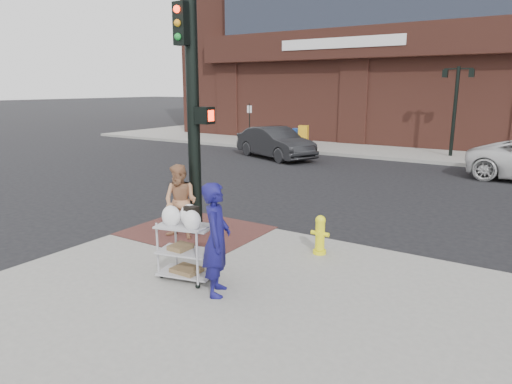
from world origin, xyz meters
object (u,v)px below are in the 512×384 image
Objects in this scene: woman_blue at (217,239)px; pedestrian_tan at (181,202)px; traffic_signal_pole at (193,109)px; lamp_post at (456,101)px; sedan_dark at (275,143)px; fire_hydrant at (320,234)px; utility_cart at (186,246)px.

woman_blue reaches higher than pedestrian_tan.
traffic_signal_pole is 3.19× the size of pedestrian_tan.
lamp_post reaches higher than sedan_dark.
sedan_dark is 5.84× the size of fire_hydrant.
utility_cart is at bearing -93.54° from lamp_post.
sedan_dark is at bearing -1.98° from woman_blue.
fire_hydrant is (0.29, -14.91, -2.08)m from lamp_post.
lamp_post is 17.31m from utility_cart.
traffic_signal_pole reaches higher than utility_cart.
lamp_post is at bearing 86.46° from utility_cart.
sedan_dark is (-6.65, 13.13, -0.29)m from woman_blue.
woman_blue is (-0.31, -17.33, -1.59)m from lamp_post.
traffic_signal_pole is at bearing -173.40° from fire_hydrant.
lamp_post reaches higher than pedestrian_tan.
traffic_signal_pole is (-2.48, -15.23, 0.21)m from lamp_post.
utility_cart is (-0.75, 0.15, -0.30)m from woman_blue.
woman_blue is 1.12× the size of pedestrian_tan.
utility_cart is at bearing -54.00° from traffic_signal_pole.
sedan_dark is 12.93m from fire_hydrant.
lamp_post is 17.40m from woman_blue.
sedan_dark is (-6.95, -4.20, -1.89)m from lamp_post.
traffic_signal_pole is 1.94m from pedestrian_tan.
woman_blue is at bearing -129.51° from sedan_dark.
fire_hydrant is at bearing 6.42° from pedestrian_tan.
utility_cart is 2.65m from fire_hydrant.
pedestrian_tan reaches higher than utility_cart.
woman_blue reaches higher than utility_cart.
lamp_post is 15.05m from fire_hydrant.
pedestrian_tan reaches higher than sedan_dark.
traffic_signal_pole is 3.20m from utility_cart.
lamp_post is at bearing 72.87° from pedestrian_tan.
traffic_signal_pole is 3.52m from woman_blue.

